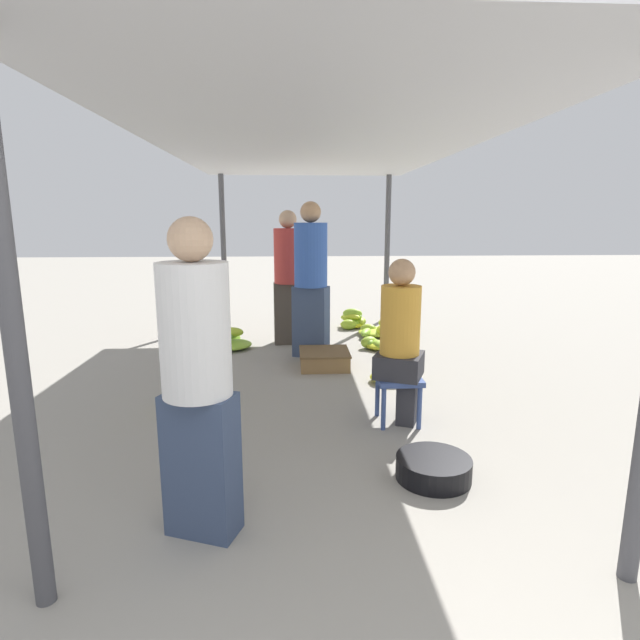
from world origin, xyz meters
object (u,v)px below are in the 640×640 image
vendor_foreground (197,377)px  banana_pile_right_2 (352,321)px  banana_pile_right_0 (382,344)px  shopper_walking_mid (311,278)px  basin_black (433,468)px  crate_near (324,359)px  banana_pile_left_0 (196,397)px  vendor_seated (402,340)px  banana_pile_right_3 (378,331)px  banana_pile_left_1 (225,341)px  stool (398,385)px  banana_pile_right_1 (392,374)px  shopper_walking_far (288,276)px

vendor_foreground → banana_pile_right_2: (1.33, 4.78, -0.71)m
banana_pile_right_0 → shopper_walking_mid: 1.24m
vendor_foreground → basin_black: bearing=19.0°
banana_pile_right_2 → crate_near: size_ratio=0.79×
banana_pile_left_0 → vendor_foreground: bearing=-78.2°
vendor_seated → crate_near: size_ratio=2.41×
basin_black → banana_pile_right_3: (0.31, 3.81, 0.00)m
banana_pile_left_1 → banana_pile_right_0: banana_pile_left_1 is taller
stool → basin_black: (0.04, -0.87, -0.24)m
vendor_seated → banana_pile_right_1: bearing=81.9°
banana_pile_left_0 → shopper_walking_mid: bearing=55.2°
banana_pile_left_1 → banana_pile_right_2: (1.71, 1.07, 0.03)m
shopper_walking_far → banana_pile_right_3: bearing=15.9°
vendor_foreground → banana_pile_left_1: 3.80m
vendor_seated → banana_pile_left_1: 2.96m
stool → shopper_walking_far: 2.79m
banana_pile_right_0 → vendor_foreground: bearing=-113.6°
banana_pile_left_1 → shopper_walking_mid: 1.40m
banana_pile_right_1 → shopper_walking_far: size_ratio=0.27×
banana_pile_right_0 → banana_pile_left_1: bearing=174.6°
crate_near → shopper_walking_far: size_ratio=0.32×
banana_pile_right_3 → shopper_walking_mid: bearing=-134.4°
stool → banana_pile_left_0: (-1.64, 0.47, -0.24)m
banana_pile_right_0 → shopper_walking_mid: size_ratio=0.32×
banana_pile_left_0 → banana_pile_left_1: size_ratio=1.00×
banana_pile_left_0 → shopper_walking_far: size_ratio=0.38×
shopper_walking_far → banana_pile_right_1: bearing=-58.1°
vendor_foreground → stool: size_ratio=4.20×
stool → banana_pile_right_2: size_ratio=0.90×
basin_black → banana_pile_right_0: 3.09m
vendor_seated → stool: bearing=-156.9°
stool → banana_pile_right_0: (0.28, 2.21, -0.24)m
banana_pile_left_1 → crate_near: (1.17, -0.87, 0.01)m
banana_pile_right_2 → vendor_seated: bearing=-90.8°
stool → banana_pile_left_1: bearing=124.6°
vendor_foreground → basin_black: (1.31, 0.45, -0.75)m
shopper_walking_mid → banana_pile_right_0: bearing=15.5°
basin_black → banana_pile_right_2: (0.02, 4.33, 0.04)m
vendor_foreground → stool: (1.27, 1.32, -0.51)m
banana_pile_right_0 → banana_pile_right_3: (0.08, 0.73, 0.00)m
banana_pile_right_1 → vendor_seated: bearing=-98.1°
vendor_seated → banana_pile_right_3: bearing=83.4°
banana_pile_left_0 → banana_pile_right_3: 3.17m
banana_pile_left_1 → crate_near: banana_pile_left_1 is taller
vendor_seated → banana_pile_right_0: bearing=83.2°
crate_near → shopper_walking_far: bearing=109.5°
stool → vendor_seated: (0.02, 0.01, 0.35)m
basin_black → banana_pile_right_2: 4.33m
vendor_foreground → crate_near: 3.03m
crate_near → shopper_walking_mid: size_ratio=0.30×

